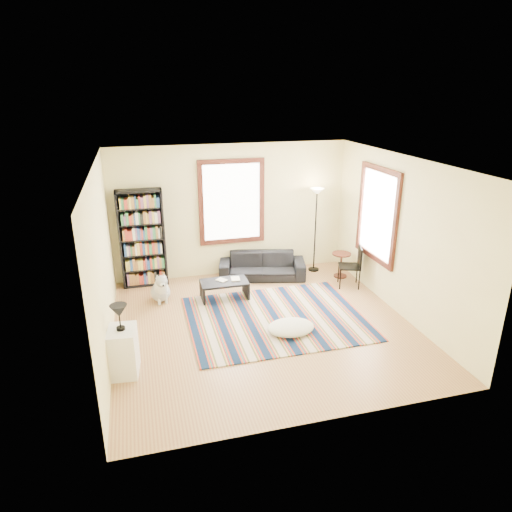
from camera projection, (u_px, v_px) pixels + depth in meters
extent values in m
cube|color=#A9834D|center=(263.00, 328.00, 7.90)|extent=(5.00, 5.00, 0.10)
cube|color=white|center=(265.00, 159.00, 6.88)|extent=(5.00, 5.00, 0.10)
cube|color=#FBF5A9|center=(231.00, 210.00, 9.70)|extent=(5.00, 0.10, 2.80)
cube|color=#FBF5A9|center=(327.00, 323.00, 5.08)|extent=(5.00, 0.10, 2.80)
cube|color=#FBF5A9|center=(99.00, 264.00, 6.77)|extent=(0.10, 5.00, 2.80)
cube|color=#FBF5A9|center=(403.00, 237.00, 8.01)|extent=(0.10, 5.00, 2.80)
cube|color=white|center=(232.00, 202.00, 9.56)|extent=(1.20, 0.06, 1.60)
cube|color=white|center=(378.00, 214.00, 8.64)|extent=(0.06, 1.20, 1.60)
cube|color=#0B1D3A|center=(275.00, 318.00, 8.11)|extent=(3.07, 2.46, 0.02)
imported|color=black|center=(262.00, 266.00, 9.78)|extent=(1.94, 1.13, 0.53)
cube|color=black|center=(142.00, 239.00, 9.17)|extent=(0.90, 0.30, 2.00)
cube|color=black|center=(224.00, 290.00, 8.82)|extent=(0.94, 0.58, 0.36)
imported|color=beige|center=(219.00, 281.00, 8.73)|extent=(0.25, 0.24, 0.02)
imported|color=beige|center=(231.00, 279.00, 8.84)|extent=(0.19, 0.24, 0.02)
ellipsoid|color=white|center=(291.00, 327.00, 7.61)|extent=(0.90, 0.74, 0.20)
cylinder|color=#4A1B12|center=(341.00, 265.00, 9.81)|extent=(0.40, 0.40, 0.54)
cube|color=black|center=(349.00, 266.00, 9.30)|extent=(0.53, 0.52, 0.86)
cube|color=white|center=(123.00, 351.00, 6.46)|extent=(0.43, 0.54, 0.70)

